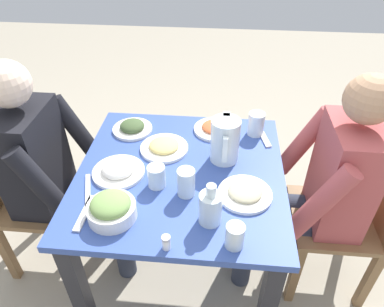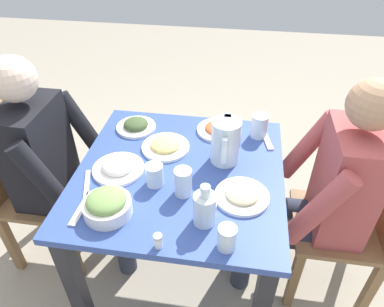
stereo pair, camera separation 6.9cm
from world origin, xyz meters
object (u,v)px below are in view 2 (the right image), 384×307
water_pitcher (225,142)px  water_glass_near_left (155,175)px  chair_far (360,219)px  plate_beans (242,195)px  dining_table (180,194)px  plate_yoghurt (118,167)px  plate_rice_curry (218,129)px  plate_dolmas (136,125)px  water_glass_center (183,182)px  diner_near (59,164)px  plate_fries (166,146)px  water_glass_by_pitcher (227,238)px  water_glass_far_right (259,126)px  oil_carafe (205,210)px  salt_shaker (159,241)px  salad_bowl (107,205)px  diner_far (320,191)px  chair_near (28,183)px

water_pitcher → water_glass_near_left: bearing=-53.6°
chair_far → plate_beans: bearing=-68.4°
dining_table → water_pitcher: (-0.10, 0.17, 0.23)m
water_pitcher → plate_yoghurt: water_pitcher is taller
plate_yoghurt → water_pitcher: bearing=107.5°
plate_rice_curry → plate_dolmas: bearing=-85.0°
water_pitcher → plate_beans: water_pitcher is taller
dining_table → water_glass_near_left: size_ratio=9.31×
plate_dolmas → water_pitcher: bearing=68.0°
water_pitcher → water_glass_center: (0.22, -0.14, -0.04)m
diner_near → plate_fries: size_ratio=5.49×
plate_fries → water_glass_center: 0.30m
chair_far → water_glass_by_pitcher: (0.45, -0.58, 0.31)m
water_glass_far_right → diner_near: bearing=-77.3°
dining_table → water_glass_center: size_ratio=7.47×
oil_carafe → salt_shaker: 0.18m
water_glass_near_left → water_glass_far_right: bearing=134.5°
diner_near → plate_dolmas: bearing=118.3°
chair_far → plate_beans: size_ratio=4.20×
chair_far → salad_bowl: size_ratio=5.00×
water_glass_far_right → oil_carafe: 0.58m
diner_far → plate_rice_curry: (-0.21, -0.47, 0.13)m
water_glass_far_right → salt_shaker: bearing=-24.6°
plate_dolmas → oil_carafe: bearing=36.9°
plate_beans → plate_yoghurt: (-0.08, -0.50, 0.00)m
diner_near → salad_bowl: size_ratio=6.73×
chair_near → plate_dolmas: 0.63m
chair_near → salt_shaker: size_ratio=15.86×
water_glass_near_left → water_glass_center: bearing=73.0°
dining_table → water_glass_far_right: water_glass_far_right is taller
plate_yoghurt → water_glass_center: 0.30m
plate_dolmas → water_glass_by_pitcher: bearing=37.5°
plate_beans → water_glass_far_right: bearing=172.0°
plate_fries → water_glass_by_pitcher: (0.49, 0.30, 0.03)m
plate_dolmas → water_glass_center: 0.50m
diner_near → salad_bowl: 0.55m
plate_fries → water_glass_center: bearing=25.2°
dining_table → plate_yoghurt: 0.29m
chair_near → water_glass_far_right: (-0.21, 1.11, 0.32)m
plate_dolmas → plate_rice_curry: 0.39m
diner_far → water_pitcher: size_ratio=6.06×
water_glass_near_left → salt_shaker: 0.30m
plate_fries → plate_rice_curry: 0.27m
plate_fries → water_glass_near_left: size_ratio=2.33×
diner_far → salad_bowl: 0.89m
diner_near → water_glass_by_pitcher: 0.94m
water_pitcher → water_glass_near_left: 0.32m
plate_fries → water_glass_by_pitcher: water_glass_by_pitcher is taller
salad_bowl → water_glass_by_pitcher: bearing=79.0°
dining_table → diner_near: diner_near is taller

